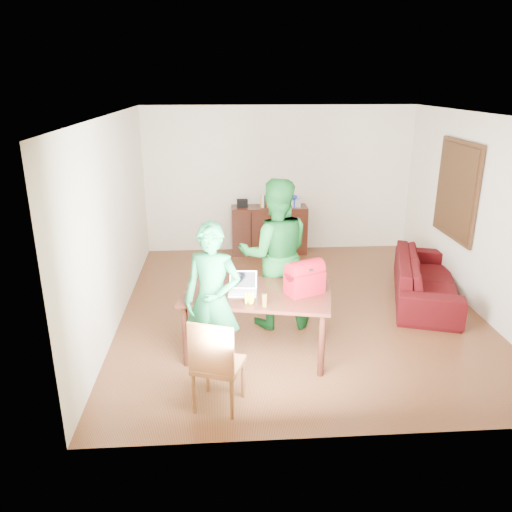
{
  "coord_description": "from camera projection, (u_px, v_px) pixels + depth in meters",
  "views": [
    {
      "loc": [
        -1.06,
        -6.48,
        3.11
      ],
      "look_at": [
        -0.69,
        -0.98,
        1.17
      ],
      "focal_mm": 35.0,
      "sensor_mm": 36.0,
      "label": 1
    }
  ],
  "objects": [
    {
      "name": "room",
      "position": [
        301.0,
        219.0,
        6.89
      ],
      "size": [
        5.2,
        5.7,
        2.9
      ],
      "color": "#442111",
      "rests_on": "ground"
    },
    {
      "name": "table",
      "position": [
        257.0,
        300.0,
        5.81
      ],
      "size": [
        1.85,
        1.28,
        0.79
      ],
      "rotation": [
        0.0,
        0.0,
        -0.21
      ],
      "color": "black",
      "rests_on": "ground"
    },
    {
      "name": "chair",
      "position": [
        218.0,
        381.0,
        4.96
      ],
      "size": [
        0.57,
        0.56,
        1.0
      ],
      "rotation": [
        0.0,
        0.0,
        -0.34
      ],
      "color": "brown",
      "rests_on": "ground"
    },
    {
      "name": "person_near",
      "position": [
        213.0,
        301.0,
        5.37
      ],
      "size": [
        0.73,
        0.58,
        1.74
      ],
      "primitive_type": "imported",
      "rotation": [
        0.0,
        0.0,
        -0.29
      ],
      "color": "#155F32",
      "rests_on": "ground"
    },
    {
      "name": "person_far",
      "position": [
        275.0,
        254.0,
        6.45
      ],
      "size": [
        0.96,
        0.75,
        1.98
      ],
      "primitive_type": "imported",
      "rotation": [
        0.0,
        0.0,
        3.15
      ],
      "color": "#12511C",
      "rests_on": "ground"
    },
    {
      "name": "laptop",
      "position": [
        243.0,
        290.0,
        5.72
      ],
      "size": [
        0.34,
        0.25,
        0.22
      ],
      "rotation": [
        0.0,
        0.0,
        -0.1
      ],
      "color": "white",
      "rests_on": "table"
    },
    {
      "name": "bananas",
      "position": [
        249.0,
        302.0,
        5.47
      ],
      "size": [
        0.15,
        0.11,
        0.05
      ],
      "primitive_type": null,
      "rotation": [
        0.0,
        0.0,
        -0.15
      ],
      "color": "yellow",
      "rests_on": "table"
    },
    {
      "name": "bottle",
      "position": [
        264.0,
        299.0,
        5.39
      ],
      "size": [
        0.07,
        0.07,
        0.17
      ],
      "primitive_type": "cylinder",
      "rotation": [
        0.0,
        0.0,
        -0.36
      ],
      "color": "brown",
      "rests_on": "table"
    },
    {
      "name": "red_bag",
      "position": [
        305.0,
        281.0,
        5.7
      ],
      "size": [
        0.49,
        0.4,
        0.31
      ],
      "primitive_type": "cube",
      "rotation": [
        0.0,
        0.0,
        0.42
      ],
      "color": "maroon",
      "rests_on": "table"
    },
    {
      "name": "sofa",
      "position": [
        426.0,
        278.0,
        7.45
      ],
      "size": [
        1.48,
        2.35,
        0.64
      ],
      "primitive_type": "imported",
      "rotation": [
        0.0,
        0.0,
        1.26
      ],
      "color": "#3D0708",
      "rests_on": "ground"
    }
  ]
}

